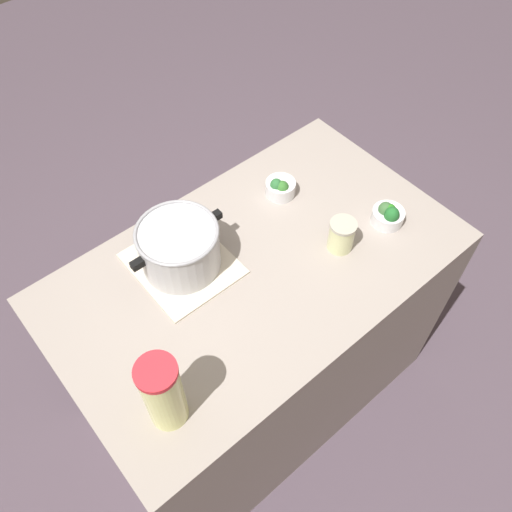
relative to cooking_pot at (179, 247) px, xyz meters
The scene contains 8 objects.
ground_plane 1.06m from the cooking_pot, 41.31° to the right, with size 8.00×8.00×0.00m, color #52444F.
counter_slab 0.61m from the cooking_pot, 41.31° to the right, with size 1.33×0.79×0.94m, color gray.
dish_cloth 0.09m from the cooking_pot, 116.57° to the left, with size 0.29×0.33×0.01m, color beige.
cooking_pot is the anchor object (origin of this frame).
lemonade_pitcher 0.49m from the cooking_pot, 129.36° to the right, with size 0.10×0.10×0.26m.
mason_jar 0.51m from the cooking_pot, 32.05° to the right, with size 0.09×0.09×0.11m.
broccoli_bowl_front 0.70m from the cooking_pot, 25.48° to the right, with size 0.11×0.11×0.09m.
broccoli_bowl_center 0.45m from the cooking_pot, ahead, with size 0.11×0.11×0.08m.
Camera 1 is at (-0.64, -0.76, 2.32)m, focal length 37.29 mm.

